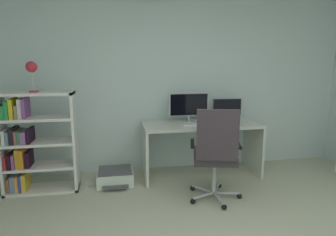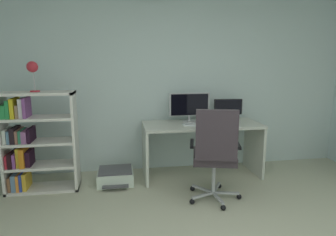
% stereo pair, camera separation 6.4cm
% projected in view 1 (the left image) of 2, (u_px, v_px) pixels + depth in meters
% --- Properties ---
extents(wall_back, '(5.23, 0.10, 2.72)m').
position_uv_depth(wall_back, '(171.00, 76.00, 4.34)').
color(wall_back, silver).
rests_on(wall_back, ground).
extents(desk, '(1.60, 0.66, 0.74)m').
position_uv_depth(desk, '(201.00, 137.00, 4.13)').
color(desk, silver).
rests_on(desk, ground).
extents(monitor_main, '(0.57, 0.18, 0.40)m').
position_uv_depth(monitor_main, '(189.00, 105.00, 4.18)').
color(monitor_main, '#B2B5B7').
rests_on(monitor_main, desk).
extents(monitor_secondary, '(0.40, 0.18, 0.31)m').
position_uv_depth(monitor_secondary, '(227.00, 108.00, 4.28)').
color(monitor_secondary, '#B2B5B7').
rests_on(monitor_secondary, desk).
extents(keyboard, '(0.35, 0.15, 0.02)m').
position_uv_depth(keyboard, '(195.00, 124.00, 3.99)').
color(keyboard, silver).
rests_on(keyboard, desk).
extents(computer_mouse, '(0.08, 0.11, 0.03)m').
position_uv_depth(computer_mouse, '(215.00, 123.00, 4.06)').
color(computer_mouse, black).
rests_on(computer_mouse, desk).
extents(office_chair, '(0.63, 0.63, 1.09)m').
position_uv_depth(office_chair, '(216.00, 151.00, 3.31)').
color(office_chair, '#B7BABC').
rests_on(office_chair, ground).
extents(bookshelf, '(0.86, 0.33, 1.22)m').
position_uv_depth(bookshelf, '(31.00, 143.00, 3.60)').
color(bookshelf, silver).
rests_on(bookshelf, ground).
extents(desk_lamp, '(0.13, 0.13, 0.36)m').
position_uv_depth(desk_lamp, '(32.00, 69.00, 3.45)').
color(desk_lamp, red).
rests_on(desk_lamp, bookshelf).
extents(printer, '(0.46, 0.48, 0.19)m').
position_uv_depth(printer, '(115.00, 177.00, 3.92)').
color(printer, silver).
rests_on(printer, ground).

